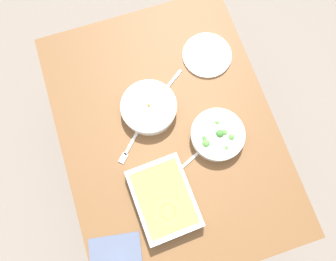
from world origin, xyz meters
TOP-DOWN VIEW (x-y plane):
  - ground_plane at (0.00, 0.00)m, footprint 6.00×6.00m
  - dining_table at (0.00, 0.00)m, footprint 1.20×0.90m
  - stew_bowl at (-0.11, -0.05)m, footprint 0.24×0.24m
  - broccoli_bowl at (0.09, 0.19)m, footprint 0.22×0.22m
  - baking_dish at (0.26, -0.10)m, footprint 0.31×0.23m
  - side_plate at (-0.28, 0.28)m, footprint 0.22×0.22m
  - spoon_by_stew at (-0.18, 0.05)m, footprint 0.12×0.15m
  - spoon_by_broccoli at (0.14, 0.07)m, footprint 0.09×0.17m
  - fork_on_table at (0.02, -0.18)m, footprint 0.14×0.14m

SIDE VIEW (x-z plane):
  - ground_plane at x=0.00m, z-range 0.00..0.00m
  - dining_table at x=0.00m, z-range 0.28..1.02m
  - fork_on_table at x=0.02m, z-range 0.74..0.75m
  - spoon_by_stew at x=-0.18m, z-range 0.74..0.75m
  - spoon_by_broccoli at x=0.14m, z-range 0.74..0.75m
  - side_plate at x=-0.28m, z-range 0.74..0.75m
  - broccoli_bowl at x=0.09m, z-range 0.74..0.80m
  - stew_bowl at x=-0.11m, z-range 0.74..0.80m
  - baking_dish at x=0.26m, z-range 0.74..0.80m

